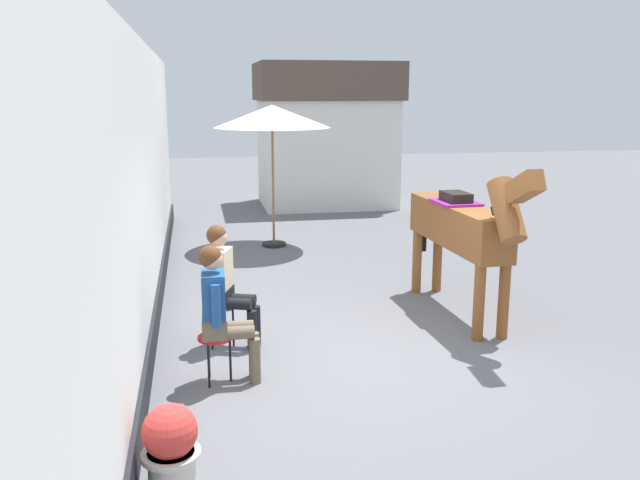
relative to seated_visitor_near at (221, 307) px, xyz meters
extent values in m
plane|color=slate|center=(1.67, 3.33, -0.78)|extent=(40.00, 40.00, 0.00)
cube|color=white|center=(-0.88, 1.83, 0.92)|extent=(0.30, 14.00, 3.40)
cube|color=black|center=(-0.86, 1.83, -0.60)|extent=(0.34, 14.00, 0.36)
cube|color=silver|center=(3.07, 10.25, 0.52)|extent=(3.20, 2.40, 2.60)
cube|color=brown|center=(3.07, 10.25, 2.27)|extent=(3.40, 2.60, 0.90)
cylinder|color=red|center=(-0.06, 0.00, -0.31)|extent=(0.34, 0.34, 0.03)
cylinder|color=black|center=(0.08, 0.00, -0.55)|extent=(0.02, 0.02, 0.45)
cylinder|color=black|center=(-0.13, 0.12, -0.55)|extent=(0.02, 0.02, 0.45)
cylinder|color=black|center=(-0.14, -0.12, -0.55)|extent=(0.02, 0.02, 0.45)
cube|color=brown|center=(-0.06, 0.00, -0.20)|extent=(0.25, 0.33, 0.20)
cube|color=#1E4C8C|center=(-0.06, 0.00, 0.12)|extent=(0.23, 0.35, 0.44)
sphere|color=tan|center=(-0.06, 0.00, 0.47)|extent=(0.20, 0.20, 0.20)
sphere|color=#593319|center=(-0.08, 0.00, 0.50)|extent=(0.22, 0.22, 0.22)
cylinder|color=brown|center=(0.13, 0.08, -0.25)|extent=(0.38, 0.14, 0.13)
cylinder|color=brown|center=(0.32, 0.07, -0.55)|extent=(0.11, 0.11, 0.46)
cylinder|color=brown|center=(0.12, -0.08, -0.25)|extent=(0.38, 0.14, 0.13)
cylinder|color=brown|center=(0.31, -0.09, -0.55)|extent=(0.11, 0.11, 0.46)
cylinder|color=#1E4C8C|center=(-0.04, 0.20, 0.07)|extent=(0.09, 0.09, 0.42)
cylinder|color=#1E4C8C|center=(-0.05, -0.20, 0.07)|extent=(0.09, 0.09, 0.42)
cylinder|color=#194C99|center=(0.03, 0.97, -0.31)|extent=(0.34, 0.34, 0.03)
cylinder|color=black|center=(0.16, 0.93, -0.55)|extent=(0.02, 0.02, 0.45)
cylinder|color=black|center=(0.00, 1.11, -0.55)|extent=(0.02, 0.02, 0.45)
cylinder|color=black|center=(-0.08, 0.88, -0.55)|extent=(0.02, 0.02, 0.45)
cube|color=black|center=(0.03, 0.97, -0.20)|extent=(0.34, 0.38, 0.20)
cube|color=beige|center=(0.03, 0.97, 0.12)|extent=(0.32, 0.39, 0.44)
sphere|color=tan|center=(0.03, 0.97, 0.47)|extent=(0.20, 0.20, 0.20)
sphere|color=#593319|center=(0.01, 0.98, 0.50)|extent=(0.22, 0.22, 0.22)
cylinder|color=black|center=(0.24, 0.98, -0.25)|extent=(0.40, 0.25, 0.13)
cylinder|color=black|center=(0.41, 0.92, -0.55)|extent=(0.11, 0.11, 0.46)
cylinder|color=black|center=(0.18, 0.83, -0.25)|extent=(0.40, 0.25, 0.13)
cylinder|color=black|center=(0.36, 0.77, -0.55)|extent=(0.11, 0.11, 0.46)
cylinder|color=beige|center=(0.12, 1.15, 0.07)|extent=(0.09, 0.09, 0.42)
cylinder|color=beige|center=(-0.02, 0.78, 0.07)|extent=(0.09, 0.09, 0.42)
cube|color=brown|center=(3.05, 1.58, 0.38)|extent=(0.53, 2.22, 0.52)
cylinder|color=brown|center=(3.25, 0.60, -0.33)|extent=(0.13, 0.13, 0.90)
cylinder|color=brown|center=(2.94, 0.59, -0.33)|extent=(0.13, 0.13, 0.90)
cylinder|color=brown|center=(3.17, 2.54, -0.33)|extent=(0.13, 0.13, 0.90)
cylinder|color=brown|center=(2.86, 2.53, -0.33)|extent=(0.13, 0.13, 0.90)
cylinder|color=brown|center=(3.10, 0.38, 0.77)|extent=(0.31, 0.64, 0.73)
cube|color=brown|center=(3.12, 0.04, 1.08)|extent=(0.20, 0.54, 0.40)
cube|color=black|center=(3.10, 0.40, 0.91)|extent=(0.07, 0.63, 0.48)
cylinder|color=black|center=(3.01, 2.72, 0.11)|extent=(0.10, 0.10, 0.65)
cube|color=#8C1E8C|center=(3.05, 1.68, 0.66)|extent=(0.52, 0.62, 0.03)
cube|color=black|center=(3.05, 1.68, 0.73)|extent=(0.30, 0.45, 0.12)
cylinder|color=beige|center=(-0.45, -1.75, -0.64)|extent=(0.34, 0.34, 0.28)
cylinder|color=beige|center=(-0.45, -1.75, -0.52)|extent=(0.43, 0.43, 0.04)
sphere|color=red|center=(-0.45, -1.75, -0.34)|extent=(0.40, 0.40, 0.40)
cylinder|color=black|center=(1.21, 5.84, -0.75)|extent=(0.44, 0.44, 0.06)
cylinder|color=olive|center=(1.21, 5.84, 0.32)|extent=(0.04, 0.04, 2.20)
cone|color=silver|center=(1.21, 5.84, 1.60)|extent=(2.10, 2.10, 0.40)
camera|label=1|loc=(-0.20, -6.22, 2.03)|focal=37.44mm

